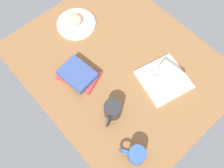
% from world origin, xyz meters
% --- Properties ---
extents(dining_table, '(1.10, 0.90, 0.04)m').
position_xyz_m(dining_table, '(0.00, 0.00, 0.02)').
color(dining_table, brown).
rests_on(dining_table, ground).
extents(round_plate, '(0.22, 0.22, 0.01)m').
position_xyz_m(round_plate, '(0.35, 0.01, 0.05)').
color(round_plate, silver).
rests_on(round_plate, dining_table).
extents(scone_pastry, '(0.10, 0.09, 0.05)m').
position_xyz_m(scone_pastry, '(0.36, 0.01, 0.08)').
color(scone_pastry, '#E0A379').
rests_on(scone_pastry, round_plate).
extents(square_plate, '(0.27, 0.27, 0.02)m').
position_xyz_m(square_plate, '(-0.23, -0.11, 0.05)').
color(square_plate, silver).
rests_on(square_plate, dining_table).
extents(sauce_cup, '(0.06, 0.06, 0.03)m').
position_xyz_m(sauce_cup, '(-0.22, -0.06, 0.07)').
color(sauce_cup, silver).
rests_on(sauce_cup, square_plate).
extents(breakfast_wrap, '(0.13, 0.08, 0.07)m').
position_xyz_m(breakfast_wrap, '(-0.24, -0.15, 0.09)').
color(breakfast_wrap, beige).
rests_on(breakfast_wrap, square_plate).
extents(book_stack, '(0.23, 0.19, 0.06)m').
position_xyz_m(book_stack, '(0.08, 0.21, 0.07)').
color(book_stack, '#A53338').
rests_on(book_stack, dining_table).
extents(coffee_mug, '(0.11, 0.09, 0.09)m').
position_xyz_m(coffee_mug, '(-0.41, 0.27, 0.08)').
color(coffee_mug, '#2D518C').
rests_on(coffee_mug, dining_table).
extents(second_mug, '(0.09, 0.12, 0.09)m').
position_xyz_m(second_mug, '(-0.19, 0.21, 0.08)').
color(second_mug, '#262628').
rests_on(second_mug, dining_table).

